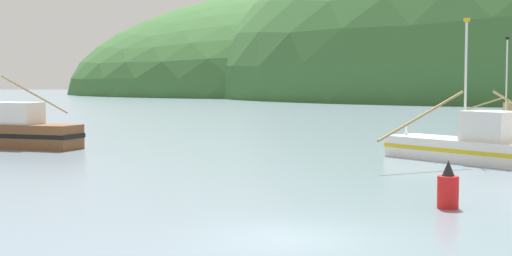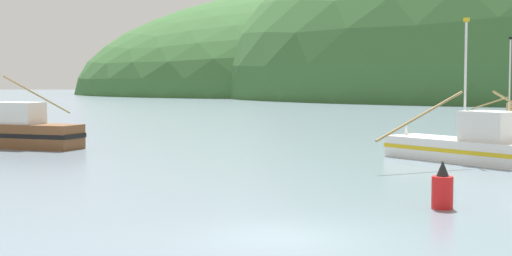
# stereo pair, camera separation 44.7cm
# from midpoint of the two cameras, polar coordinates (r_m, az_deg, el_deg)

# --- Properties ---
(ground_plane) EXTENTS (600.00, 600.00, 0.00)m
(ground_plane) POSITION_cam_midpoint_polar(r_m,az_deg,el_deg) (19.31, 2.89, -8.37)
(ground_plane) COLOR slate
(hill_far_center) EXTENTS (190.62, 152.49, 65.52)m
(hill_far_center) POSITION_cam_midpoint_polar(r_m,az_deg,el_deg) (229.18, 10.73, 2.63)
(hill_far_center) COLOR #386633
(hill_far_center) RESTS_ON ground
(fishing_boat_white) EXTENTS (11.69, 9.73, 7.08)m
(fishing_boat_white) POSITION_cam_midpoint_polar(r_m,az_deg,el_deg) (37.64, 17.05, -1.39)
(fishing_boat_white) COLOR white
(fishing_boat_white) RESTS_ON ground
(channel_buoy) EXTENTS (0.67, 0.67, 1.52)m
(channel_buoy) POSITION_cam_midpoint_polar(r_m,az_deg,el_deg) (24.17, 14.61, -4.54)
(channel_buoy) COLOR red
(channel_buoy) RESTS_ON ground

